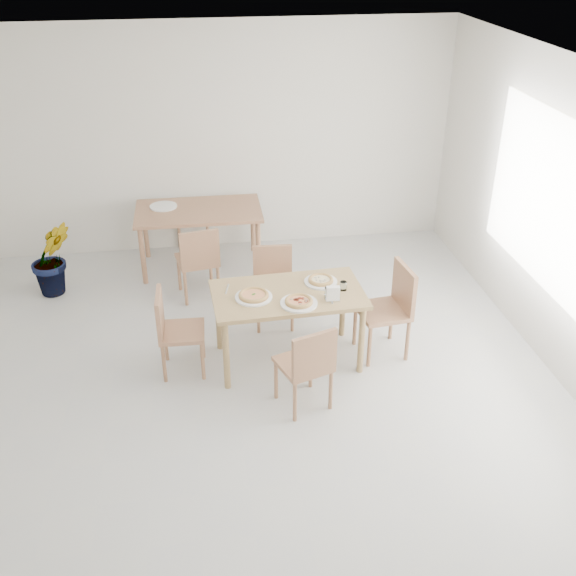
{
  "coord_description": "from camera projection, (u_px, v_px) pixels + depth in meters",
  "views": [
    {
      "loc": [
        -0.27,
        -4.6,
        3.83
      ],
      "look_at": [
        0.55,
        0.76,
        0.8
      ],
      "focal_mm": 42.0,
      "sensor_mm": 36.0,
      "label": 1
    }
  ],
  "objects": [
    {
      "name": "plate_margherita",
      "position": [
        254.0,
        297.0,
        6.14
      ],
      "size": [
        0.34,
        0.34,
        0.02
      ],
      "primitive_type": "cylinder",
      "color": "white",
      "rests_on": "main_table"
    },
    {
      "name": "chair_back_s",
      "position": [
        198.0,
        258.0,
        7.4
      ],
      "size": [
        0.5,
        0.5,
        0.87
      ],
      "rotation": [
        0.0,
        0.0,
        3.32
      ],
      "color": "tan",
      "rests_on": "ground"
    },
    {
      "name": "room",
      "position": [
        575.0,
        222.0,
        5.79
      ],
      "size": [
        7.28,
        7.0,
        7.0
      ],
      "color": "beige",
      "rests_on": "ground"
    },
    {
      "name": "napkin_holder",
      "position": [
        333.0,
        294.0,
        6.07
      ],
      "size": [
        0.13,
        0.07,
        0.15
      ],
      "rotation": [
        0.0,
        0.0,
        -0.06
      ],
      "color": "silver",
      "rests_on": "main_table"
    },
    {
      "name": "pizza_mushroom",
      "position": [
        321.0,
        280.0,
        6.39
      ],
      "size": [
        0.31,
        0.31,
        0.03
      ],
      "rotation": [
        0.0,
        0.0,
        0.35
      ],
      "color": "#E4BB6B",
      "rests_on": "plate_mushroom"
    },
    {
      "name": "tumbler_b",
      "position": [
        343.0,
        286.0,
        6.26
      ],
      "size": [
        0.06,
        0.06,
        0.09
      ],
      "primitive_type": "cylinder",
      "color": "white",
      "rests_on": "main_table"
    },
    {
      "name": "chair_south",
      "position": [
        308.0,
        363.0,
        5.71
      ],
      "size": [
        0.53,
        0.53,
        0.84
      ],
      "rotation": [
        0.0,
        0.0,
        3.48
      ],
      "color": "tan",
      "rests_on": "ground"
    },
    {
      "name": "pizza_margherita",
      "position": [
        254.0,
        295.0,
        6.13
      ],
      "size": [
        0.34,
        0.34,
        0.03
      ],
      "rotation": [
        0.0,
        0.0,
        0.25
      ],
      "color": "#E4BB6B",
      "rests_on": "plate_margherita"
    },
    {
      "name": "tumbler_a",
      "position": [
        329.0,
        293.0,
        6.12
      ],
      "size": [
        0.08,
        0.08,
        0.11
      ],
      "primitive_type": "cylinder",
      "color": "white",
      "rests_on": "main_table"
    },
    {
      "name": "main_table",
      "position": [
        288.0,
        301.0,
        6.28
      ],
      "size": [
        1.44,
        0.86,
        0.75
      ],
      "rotation": [
        0.0,
        0.0,
        0.04
      ],
      "color": "tan",
      "rests_on": "ground"
    },
    {
      "name": "chair_north",
      "position": [
        273.0,
        280.0,
        7.02
      ],
      "size": [
        0.43,
        0.43,
        0.82
      ],
      "rotation": [
        0.0,
        0.0,
        -0.06
      ],
      "color": "tan",
      "rests_on": "ground"
    },
    {
      "name": "plate_empty",
      "position": [
        163.0,
        206.0,
        8.04
      ],
      "size": [
        0.32,
        0.32,
        0.02
      ],
      "primitive_type": "cylinder",
      "color": "white",
      "rests_on": "second_table"
    },
    {
      "name": "fork_b",
      "position": [
        332.0,
        299.0,
        6.13
      ],
      "size": [
        0.04,
        0.18,
        0.01
      ],
      "primitive_type": "cube",
      "rotation": [
        0.0,
        0.0,
        -0.15
      ],
      "color": "silver",
      "rests_on": "main_table"
    },
    {
      "name": "plate_pepperoni",
      "position": [
        299.0,
        303.0,
        6.05
      ],
      "size": [
        0.34,
        0.34,
        0.02
      ],
      "primitive_type": "cylinder",
      "color": "white",
      "rests_on": "main_table"
    },
    {
      "name": "chair_west",
      "position": [
        173.0,
        327.0,
        6.21
      ],
      "size": [
        0.43,
        0.43,
        0.84
      ],
      "rotation": [
        0.0,
        0.0,
        1.53
      ],
      "color": "tan",
      "rests_on": "ground"
    },
    {
      "name": "second_table",
      "position": [
        199.0,
        216.0,
        8.02
      ],
      "size": [
        1.49,
        0.87,
        0.75
      ],
      "rotation": [
        0.0,
        0.0,
        -0.01
      ],
      "color": "tan",
      "rests_on": "ground"
    },
    {
      "name": "chair_east",
      "position": [
        391.0,
        304.0,
        6.47
      ],
      "size": [
        0.51,
        0.51,
        0.93
      ],
      "rotation": [
        0.0,
        0.0,
        -1.45
      ],
      "color": "tan",
      "rests_on": "ground"
    },
    {
      "name": "pizza_pepperoni",
      "position": [
        299.0,
        301.0,
        6.04
      ],
      "size": [
        0.3,
        0.3,
        0.03
      ],
      "rotation": [
        0.0,
        0.0,
        -0.21
      ],
      "color": "#E4BB6B",
      "rests_on": "plate_pepperoni"
    },
    {
      "name": "chair_back_n",
      "position": [
        195.0,
        203.0,
        8.79
      ],
      "size": [
        0.51,
        0.51,
        0.88
      ],
      "rotation": [
        0.0,
        0.0,
        -0.19
      ],
      "color": "tan",
      "rests_on": "ground"
    },
    {
      "name": "fork_a",
      "position": [
        227.0,
        289.0,
        6.28
      ],
      "size": [
        0.06,
        0.19,
        0.01
      ],
      "primitive_type": "cube",
      "rotation": [
        0.0,
        0.0,
        -0.22
      ],
      "color": "silver",
      "rests_on": "main_table"
    },
    {
      "name": "plate_mushroom",
      "position": [
        321.0,
        282.0,
        6.4
      ],
      "size": [
        0.32,
        0.32,
        0.02
      ],
      "primitive_type": "cylinder",
      "color": "white",
      "rests_on": "main_table"
    },
    {
      "name": "potted_plant",
      "position": [
        52.0,
        258.0,
        7.56
      ],
      "size": [
        0.59,
        0.54,
        0.87
      ],
      "primitive_type": "imported",
      "rotation": [
        0.0,
        0.0,
        0.4
      ],
      "color": "#28661E",
      "rests_on": "ground"
    }
  ]
}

